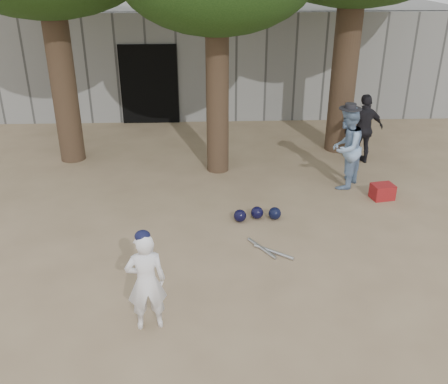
{
  "coord_description": "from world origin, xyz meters",
  "views": [
    {
      "loc": [
        0.29,
        -6.17,
        4.35
      ],
      "look_at": [
        0.6,
        1.0,
        0.95
      ],
      "focal_mm": 40.0,
      "sensor_mm": 36.0,
      "label": 1
    }
  ],
  "objects_px": {
    "boy_player": "(146,282)",
    "red_bag": "(382,192)",
    "spectator_dark": "(364,129)",
    "spectator_blue": "(346,148)"
  },
  "relations": [
    {
      "from": "spectator_blue",
      "to": "spectator_dark",
      "type": "distance_m",
      "value": 1.53
    },
    {
      "from": "boy_player",
      "to": "spectator_dark",
      "type": "xyz_separation_m",
      "value": [
        4.39,
        5.52,
        0.11
      ]
    },
    {
      "from": "boy_player",
      "to": "red_bag",
      "type": "distance_m",
      "value": 5.6
    },
    {
      "from": "boy_player",
      "to": "red_bag",
      "type": "bearing_deg",
      "value": -149.25
    },
    {
      "from": "spectator_dark",
      "to": "spectator_blue",
      "type": "bearing_deg",
      "value": 47.05
    },
    {
      "from": "boy_player",
      "to": "red_bag",
      "type": "height_order",
      "value": "boy_player"
    },
    {
      "from": "spectator_blue",
      "to": "spectator_dark",
      "type": "xyz_separation_m",
      "value": [
        0.77,
        1.32,
        -0.05
      ]
    },
    {
      "from": "spectator_blue",
      "to": "red_bag",
      "type": "bearing_deg",
      "value": 81.1
    },
    {
      "from": "boy_player",
      "to": "spectator_blue",
      "type": "relative_size",
      "value": 0.81
    },
    {
      "from": "boy_player",
      "to": "spectator_blue",
      "type": "bearing_deg",
      "value": -140.12
    }
  ]
}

